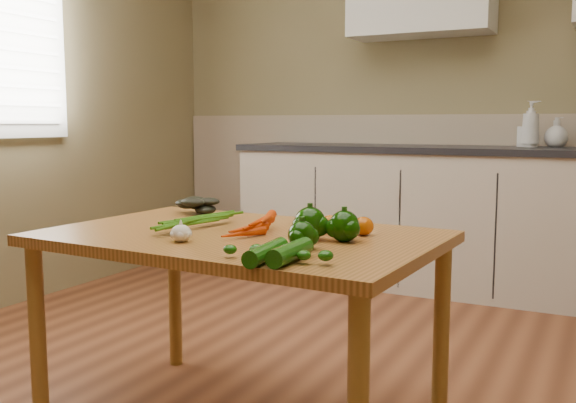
% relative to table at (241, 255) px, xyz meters
% --- Properties ---
extents(room, '(4.04, 5.04, 2.64)m').
position_rel_table_xyz_m(room, '(0.04, 0.20, 0.64)').
color(room, brown).
rests_on(room, ground).
extents(counter_run, '(2.84, 0.64, 1.14)m').
position_rel_table_xyz_m(counter_run, '(0.25, 2.21, -0.15)').
color(counter_run, beige).
rests_on(counter_run, ground).
extents(table, '(1.31, 0.88, 0.68)m').
position_rel_table_xyz_m(table, '(0.00, 0.00, 0.00)').
color(table, '#AD6D32').
rests_on(table, ground).
extents(soap_bottle_a, '(0.12, 0.12, 0.28)m').
position_rel_table_xyz_m(soap_bottle_a, '(0.63, 2.29, 0.43)').
color(soap_bottle_a, silver).
rests_on(soap_bottle_a, counter_run).
extents(soap_bottle_b, '(0.12, 0.12, 0.18)m').
position_rel_table_xyz_m(soap_bottle_b, '(0.61, 2.32, 0.38)').
color(soap_bottle_b, silver).
rests_on(soap_bottle_b, counter_run).
extents(soap_bottle_c, '(0.17, 0.17, 0.18)m').
position_rel_table_xyz_m(soap_bottle_c, '(0.77, 2.35, 0.38)').
color(soap_bottle_c, silver).
rests_on(soap_bottle_c, counter_run).
extents(carrot_bunch, '(0.24, 0.19, 0.06)m').
position_rel_table_xyz_m(carrot_bunch, '(-0.01, -0.01, 0.11)').
color(carrot_bunch, '#DD3E05').
rests_on(carrot_bunch, table).
extents(leafy_greens, '(0.18, 0.16, 0.09)m').
position_rel_table_xyz_m(leafy_greens, '(-0.39, 0.29, 0.12)').
color(leafy_greens, black).
rests_on(leafy_greens, table).
extents(garlic_bulb, '(0.06, 0.06, 0.05)m').
position_rel_table_xyz_m(garlic_bulb, '(-0.08, -0.22, 0.10)').
color(garlic_bulb, white).
rests_on(garlic_bulb, table).
extents(pepper_a, '(0.10, 0.10, 0.10)m').
position_rel_table_xyz_m(pepper_a, '(0.26, -0.01, 0.13)').
color(pepper_a, '#0B3102').
rests_on(pepper_a, table).
extents(pepper_b, '(0.09, 0.09, 0.09)m').
position_rel_table_xyz_m(pepper_b, '(0.37, 0.01, 0.12)').
color(pepper_b, '#0B3102').
rests_on(pepper_b, table).
extents(pepper_c, '(0.08, 0.08, 0.08)m').
position_rel_table_xyz_m(pepper_c, '(0.30, -0.16, 0.12)').
color(pepper_c, '#0B3102').
rests_on(pepper_c, table).
extents(tomato_a, '(0.06, 0.06, 0.06)m').
position_rel_table_xyz_m(tomato_a, '(0.20, 0.14, 0.11)').
color(tomato_a, '#980D02').
rests_on(tomato_a, table).
extents(tomato_b, '(0.07, 0.07, 0.06)m').
position_rel_table_xyz_m(tomato_b, '(0.27, 0.13, 0.11)').
color(tomato_b, '#BD4E04').
rests_on(tomato_b, table).
extents(tomato_c, '(0.07, 0.07, 0.06)m').
position_rel_table_xyz_m(tomato_c, '(0.38, 0.14, 0.11)').
color(tomato_c, '#BD4E04').
rests_on(tomato_c, table).
extents(zucchini_a, '(0.06, 0.20, 0.05)m').
position_rel_table_xyz_m(zucchini_a, '(0.35, -0.32, 0.10)').
color(zucchini_a, '#0F4307').
rests_on(zucchini_a, table).
extents(zucchini_b, '(0.07, 0.22, 0.05)m').
position_rel_table_xyz_m(zucchini_b, '(0.29, -0.34, 0.10)').
color(zucchini_b, '#0F4307').
rests_on(zucchini_b, table).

